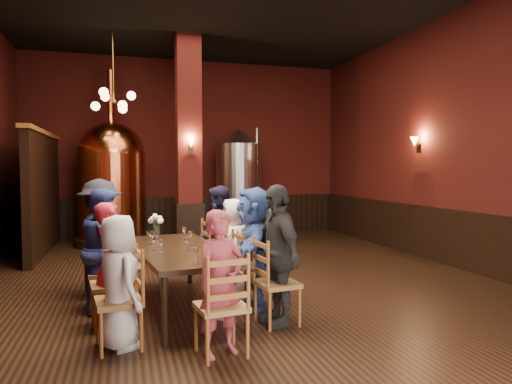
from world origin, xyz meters
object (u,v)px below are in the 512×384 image
object	(u,v)px
rose_vase	(156,222)
steel_vessel	(239,183)
dining_table	(180,253)
person_2	(105,249)
person_1	(111,264)
person_0	(118,282)
copper_kettle	(112,182)

from	to	relation	value
rose_vase	steel_vessel	bearing A→B (deg)	63.60
dining_table	rose_vase	world-z (taller)	rose_vase
rose_vase	person_2	bearing A→B (deg)	-138.51
steel_vessel	rose_vase	world-z (taller)	steel_vessel
person_2	rose_vase	bearing A→B (deg)	-45.46
person_1	person_0	bearing A→B (deg)	-160.88
person_2	copper_kettle	distance (m)	5.00
dining_table	copper_kettle	size ratio (longest dim) A/B	0.64
person_2	person_1	bearing A→B (deg)	-169.32
person_2	dining_table	bearing A→B (deg)	-100.54
person_2	rose_vase	world-z (taller)	person_2
person_1	person_2	xyz separation A→B (m)	(-0.09, 0.65, 0.06)
dining_table	rose_vase	bearing A→B (deg)	98.34
person_1	steel_vessel	world-z (taller)	steel_vessel
person_1	steel_vessel	size ratio (longest dim) A/B	0.50
person_2	copper_kettle	xyz separation A→B (m)	(-0.04, 4.96, 0.68)
person_2	steel_vessel	xyz separation A→B (m)	(2.98, 5.25, 0.61)
person_2	steel_vessel	size ratio (longest dim) A/B	0.55
dining_table	steel_vessel	bearing A→B (deg)	61.44
rose_vase	person_1	bearing A→B (deg)	-114.78
steel_vessel	person_1	bearing A→B (deg)	-116.07
dining_table	person_0	xyz separation A→B (m)	(-0.71, -1.10, -0.04)
steel_vessel	rose_vase	xyz separation A→B (m)	(-2.32, -4.67, -0.37)
person_1	person_2	size ratio (longest dim) A/B	0.92
copper_kettle	dining_table	bearing A→B (deg)	-79.83
person_2	steel_vessel	bearing A→B (deg)	-26.50
copper_kettle	person_1	bearing A→B (deg)	-88.69
dining_table	person_2	world-z (taller)	person_2
person_0	steel_vessel	world-z (taller)	steel_vessel
dining_table	person_0	distance (m)	1.31
person_2	copper_kettle	bearing A→B (deg)	3.52
dining_table	steel_vessel	world-z (taller)	steel_vessel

